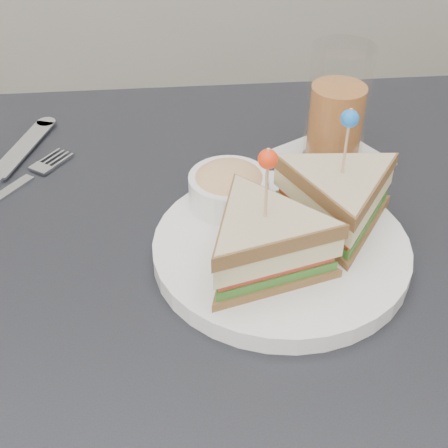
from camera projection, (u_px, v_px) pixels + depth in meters
table at (215, 327)px, 0.64m from camera, size 0.80×0.80×0.75m
plate_meal at (290, 223)px, 0.58m from camera, size 0.30×0.30×0.15m
cutlery_fork at (19, 183)px, 0.70m from camera, size 0.12×0.15×0.00m
cutlery_knife at (1, 173)px, 0.72m from camera, size 0.09×0.24×0.01m
drink_set at (337, 112)px, 0.71m from camera, size 0.15×0.15×0.14m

